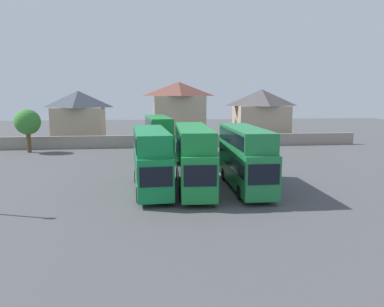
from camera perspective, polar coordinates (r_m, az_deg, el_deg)
The scene contains 11 objects.
ground at distance 48.43m, azimuth -2.08°, elevation -0.20°, with size 140.00×140.00×0.00m, color #4C4C4F.
depot_boundary_wall at distance 55.61m, azimuth -2.70°, elevation 1.92°, with size 56.00×0.50×1.80m, color gray.
bus_1 at distance 30.14m, azimuth -6.24°, elevation -0.48°, with size 3.07×10.28×4.93m.
bus_2 at distance 30.44m, azimuth 0.21°, elevation -0.14°, with size 2.98×11.39×5.11m.
bus_3 at distance 30.93m, azimuth 8.07°, elevation -0.17°, with size 2.74×10.69×5.02m.
bus_4 at distance 45.79m, azimuth -5.12°, elevation 2.82°, with size 3.30×10.41×5.04m.
bus_5 at distance 46.09m, azimuth 0.27°, elevation 1.77°, with size 2.91×10.75×3.38m.
house_terrace_left at distance 63.64m, azimuth -16.79°, elevation 5.45°, with size 8.00×7.45×8.30m.
house_terrace_centre at distance 62.80m, azimuth -2.02°, elevation 6.45°, with size 8.59×7.57×9.77m.
house_terrace_right at distance 63.75m, azimuth 10.45°, elevation 5.80°, with size 8.84×6.50×8.55m.
tree_left_of_lot at distance 54.56m, azimuth -23.71°, elevation 4.36°, with size 3.38×3.38×5.79m.
Camera 1 is at (-3.85, -29.66, 7.66)m, focal length 35.12 mm.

